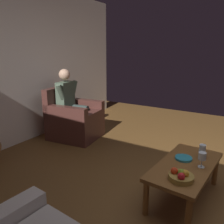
{
  "coord_description": "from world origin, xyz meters",
  "views": [
    {
      "loc": [
        2.46,
        0.33,
        1.62
      ],
      "look_at": [
        -0.35,
        -1.37,
        0.72
      ],
      "focal_mm": 36.83,
      "sensor_mm": 36.0,
      "label": 1
    }
  ],
  "objects_px": {
    "armchair": "(74,120)",
    "person_seated": "(71,101)",
    "wine_glass_far": "(202,149)",
    "fruit_bowl": "(181,176)",
    "coffee_table": "(185,169)",
    "wine_glass_near": "(203,157)",
    "decorative_dish": "(184,158)"
  },
  "relations": [
    {
      "from": "wine_glass_near",
      "to": "fruit_bowl",
      "type": "height_order",
      "value": "wine_glass_near"
    },
    {
      "from": "coffee_table",
      "to": "fruit_bowl",
      "type": "distance_m",
      "value": 0.35
    },
    {
      "from": "fruit_bowl",
      "to": "armchair",
      "type": "bearing_deg",
      "value": -116.39
    },
    {
      "from": "wine_glass_far",
      "to": "fruit_bowl",
      "type": "bearing_deg",
      "value": -8.02
    },
    {
      "from": "coffee_table",
      "to": "wine_glass_near",
      "type": "relative_size",
      "value": 6.71
    },
    {
      "from": "fruit_bowl",
      "to": "decorative_dish",
      "type": "distance_m",
      "value": 0.45
    },
    {
      "from": "person_seated",
      "to": "fruit_bowl",
      "type": "xyz_separation_m",
      "value": [
        1.13,
        2.33,
        -0.24
      ]
    },
    {
      "from": "armchair",
      "to": "coffee_table",
      "type": "distance_m",
      "value": 2.4
    },
    {
      "from": "armchair",
      "to": "decorative_dish",
      "type": "xyz_separation_m",
      "value": [
        0.69,
        2.2,
        0.09
      ]
    },
    {
      "from": "fruit_bowl",
      "to": "wine_glass_near",
      "type": "bearing_deg",
      "value": 160.91
    },
    {
      "from": "person_seated",
      "to": "wine_glass_far",
      "type": "xyz_separation_m",
      "value": [
        0.55,
        2.41,
        -0.16
      ]
    },
    {
      "from": "coffee_table",
      "to": "wine_glass_near",
      "type": "xyz_separation_m",
      "value": [
        -0.02,
        0.16,
        0.18
      ]
    },
    {
      "from": "person_seated",
      "to": "decorative_dish",
      "type": "height_order",
      "value": "person_seated"
    },
    {
      "from": "person_seated",
      "to": "wine_glass_far",
      "type": "distance_m",
      "value": 2.48
    },
    {
      "from": "coffee_table",
      "to": "fruit_bowl",
      "type": "relative_size",
      "value": 4.7
    },
    {
      "from": "armchair",
      "to": "wine_glass_far",
      "type": "xyz_separation_m",
      "value": [
        0.56,
        2.37,
        0.19
      ]
    },
    {
      "from": "person_seated",
      "to": "wine_glass_near",
      "type": "height_order",
      "value": "person_seated"
    },
    {
      "from": "armchair",
      "to": "fruit_bowl",
      "type": "relative_size",
      "value": 3.92
    },
    {
      "from": "wine_glass_near",
      "to": "decorative_dish",
      "type": "distance_m",
      "value": 0.25
    },
    {
      "from": "armchair",
      "to": "person_seated",
      "type": "height_order",
      "value": "person_seated"
    },
    {
      "from": "wine_glass_far",
      "to": "person_seated",
      "type": "bearing_deg",
      "value": -102.89
    },
    {
      "from": "person_seated",
      "to": "decorative_dish",
      "type": "relative_size",
      "value": 6.76
    },
    {
      "from": "wine_glass_far",
      "to": "fruit_bowl",
      "type": "xyz_separation_m",
      "value": [
        0.58,
        -0.08,
        -0.07
      ]
    },
    {
      "from": "armchair",
      "to": "wine_glass_near",
      "type": "xyz_separation_m",
      "value": [
        0.78,
        2.41,
        0.2
      ]
    },
    {
      "from": "coffee_table",
      "to": "fruit_bowl",
      "type": "bearing_deg",
      "value": 5.67
    },
    {
      "from": "armchair",
      "to": "wine_glass_far",
      "type": "bearing_deg",
      "value": 69.63
    },
    {
      "from": "wine_glass_far",
      "to": "fruit_bowl",
      "type": "height_order",
      "value": "wine_glass_far"
    },
    {
      "from": "armchair",
      "to": "person_seated",
      "type": "distance_m",
      "value": 0.36
    },
    {
      "from": "fruit_bowl",
      "to": "decorative_dish",
      "type": "xyz_separation_m",
      "value": [
        -0.44,
        -0.09,
        -0.03
      ]
    },
    {
      "from": "armchair",
      "to": "decorative_dish",
      "type": "height_order",
      "value": "armchair"
    },
    {
      "from": "armchair",
      "to": "fruit_bowl",
      "type": "xyz_separation_m",
      "value": [
        1.14,
        2.29,
        0.12
      ]
    },
    {
      "from": "armchair",
      "to": "wine_glass_near",
      "type": "bearing_deg",
      "value": 64.94
    }
  ]
}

